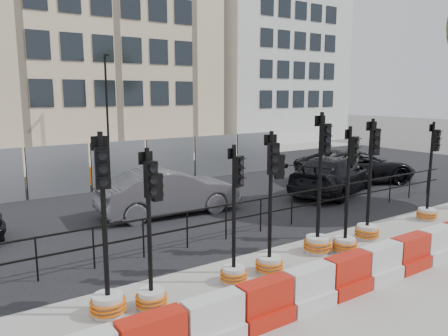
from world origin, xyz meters
TOP-DOWN VIEW (x-y plane):
  - ground at (0.00, 0.00)m, footprint 120.00×120.00m
  - sidewalk_near at (0.00, -3.00)m, footprint 40.00×6.00m
  - road at (0.00, 7.00)m, footprint 40.00×14.00m
  - sidewalk_far at (0.00, 16.00)m, footprint 40.00×4.00m
  - building_cream at (2.00, 21.99)m, footprint 15.00×10.06m
  - building_white at (17.00, 21.99)m, footprint 12.00×9.06m
  - kerb_railing at (0.00, 1.20)m, footprint 18.00×0.04m
  - heras_fencing at (-0.49, 9.71)m, footprint 14.33×1.72m
  - lamp_post_far at (0.50, 14.98)m, footprint 0.12×0.56m
  - barrier_row at (-0.00, -2.80)m, footprint 15.70×0.50m
  - traffic_signal_a at (-5.26, -1.00)m, footprint 0.65×0.65m
  - traffic_signal_b at (-4.50, -1.19)m, footprint 0.59×0.59m
  - traffic_signal_c at (-2.60, -1.14)m, footprint 0.58×0.58m
  - traffic_signal_d at (-1.66, -1.18)m, footprint 0.62×0.62m
  - traffic_signal_e at (0.13, -0.89)m, footprint 0.69×0.69m
  - traffic_signal_f at (0.74, -1.25)m, footprint 0.62×0.62m
  - traffic_signal_g at (2.01, -0.92)m, footprint 0.65×0.65m
  - traffic_signal_h at (5.08, -0.80)m, footprint 0.61×0.61m
  - car_b at (-1.27, 4.35)m, footprint 2.35×4.88m
  - car_c at (5.53, 3.47)m, footprint 5.45×6.51m
  - car_d at (8.06, 4.43)m, footprint 6.00×6.92m

SIDE VIEW (x-z plane):
  - ground at x=0.00m, z-range 0.00..0.00m
  - sidewalk_near at x=0.00m, z-range 0.00..0.02m
  - sidewalk_far at x=0.00m, z-range 0.00..0.02m
  - road at x=0.00m, z-range 0.00..0.03m
  - barrier_row at x=0.00m, z-range -0.03..0.77m
  - traffic_signal_c at x=-2.60m, z-range -0.86..2.06m
  - traffic_signal_h at x=5.08m, z-range -0.91..2.18m
  - traffic_signal_g at x=2.01m, z-range -0.96..2.32m
  - traffic_signal_a at x=-5.26m, z-range -0.97..2.33m
  - kerb_railing at x=0.00m, z-range 0.19..1.19m
  - traffic_signal_b at x=-4.50m, z-range -0.78..2.21m
  - heras_fencing at x=-0.49m, z-range -0.29..1.71m
  - traffic_signal_e at x=0.13m, z-range -1.03..2.47m
  - car_d at x=8.06m, z-range 0.00..1.47m
  - car_c at x=5.53m, z-range 0.00..1.49m
  - traffic_signal_d at x=-1.66m, z-range -0.82..2.33m
  - traffic_signal_f at x=0.74m, z-range -0.83..2.33m
  - car_b at x=-1.27m, z-range 0.00..1.52m
  - lamp_post_far at x=0.50m, z-range 0.22..6.22m
  - building_white at x=17.00m, z-range 0.00..16.00m
  - building_cream at x=2.00m, z-range 0.00..18.00m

